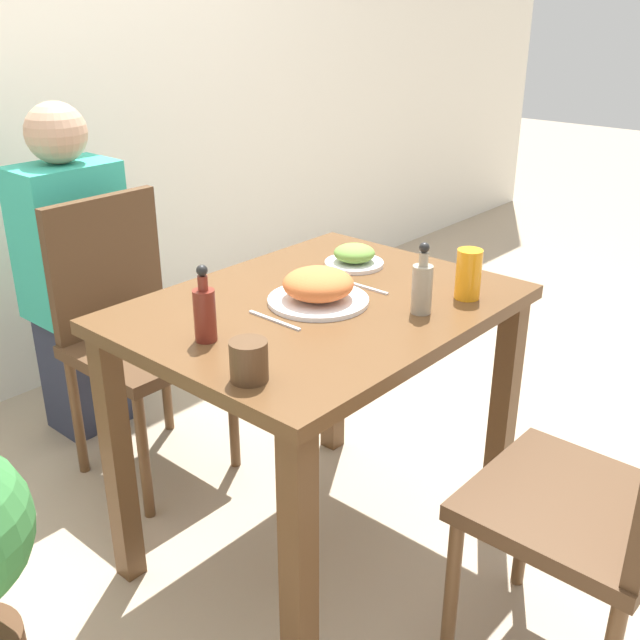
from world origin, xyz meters
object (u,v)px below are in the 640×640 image
at_px(drink_cup, 249,361).
at_px(chair_far, 132,323).
at_px(food_plate, 320,288).
at_px(sauce_bottle, 422,286).
at_px(juice_glass, 468,274).
at_px(condiment_bottle, 205,312).
at_px(chair_near, 614,495).
at_px(side_plate, 354,257).
at_px(person_figure, 76,276).

bearing_deg(drink_cup, chair_far, 69.48).
height_order(food_plate, sauce_bottle, sauce_bottle).
relative_size(juice_glass, condiment_bottle, 0.72).
xyz_separation_m(sauce_bottle, condiment_bottle, (-0.45, 0.27, 0.00)).
relative_size(chair_near, drink_cup, 10.73).
relative_size(sauce_bottle, condiment_bottle, 1.00).
relative_size(side_plate, person_figure, 0.14).
bearing_deg(juice_glass, chair_far, 108.18).
bearing_deg(condiment_bottle, food_plate, -7.73).
relative_size(chair_near, sauce_bottle, 5.09).
xyz_separation_m(side_plate, sauce_bottle, (-0.16, -0.34, 0.04)).
distance_m(food_plate, condiment_bottle, 0.34).
bearing_deg(side_plate, person_figure, 107.08).
distance_m(drink_cup, person_figure, 1.34).
bearing_deg(side_plate, chair_near, -103.37).
bearing_deg(person_figure, sauce_bottle, -83.84).
bearing_deg(person_figure, food_plate, -88.59).
distance_m(drink_cup, condiment_bottle, 0.22).
xyz_separation_m(chair_far, person_figure, (0.03, 0.36, 0.07)).
bearing_deg(chair_far, condiment_bottle, -111.34).
relative_size(side_plate, drink_cup, 1.99).
height_order(juice_glass, person_figure, person_figure).
xyz_separation_m(condiment_bottle, person_figure, (0.30, 1.06, -0.26)).
bearing_deg(drink_cup, side_plate, 22.24).
distance_m(sauce_bottle, condiment_bottle, 0.52).
relative_size(food_plate, side_plate, 1.52).
bearing_deg(chair_far, food_plate, -85.66).
distance_m(chair_far, drink_cup, 1.02).
bearing_deg(drink_cup, juice_glass, -8.03).
bearing_deg(food_plate, chair_near, -84.66).
xyz_separation_m(chair_far, food_plate, (0.06, -0.75, 0.29)).
relative_size(chair_far, food_plate, 3.56).
bearing_deg(condiment_bottle, side_plate, 6.36).
relative_size(food_plate, condiment_bottle, 1.43).
distance_m(chair_far, person_figure, 0.36).
xyz_separation_m(side_plate, condiment_bottle, (-0.61, -0.07, 0.04)).
bearing_deg(chair_near, condiment_bottle, -63.37).
bearing_deg(juice_glass, food_plate, 136.68).
height_order(sauce_bottle, condiment_bottle, same).
xyz_separation_m(side_plate, drink_cup, (-0.68, -0.28, 0.02)).
bearing_deg(chair_near, food_plate, -84.66).
xyz_separation_m(drink_cup, juice_glass, (0.67, -0.09, 0.02)).
xyz_separation_m(juice_glass, condiment_bottle, (-0.61, 0.30, 0.00)).
height_order(chair_near, sauce_bottle, sauce_bottle).
relative_size(drink_cup, person_figure, 0.07).
relative_size(chair_far, drink_cup, 10.73).
bearing_deg(condiment_bottle, chair_near, -63.37).
relative_size(chair_far, juice_glass, 7.07).
xyz_separation_m(side_plate, person_figure, (-0.31, 0.99, -0.21)).
relative_size(chair_near, side_plate, 5.40).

